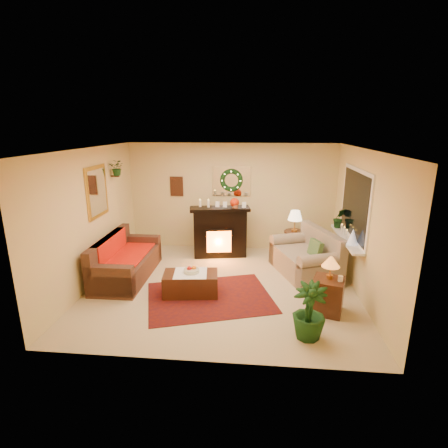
# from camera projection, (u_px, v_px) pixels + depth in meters

# --- Properties ---
(floor) EXTENTS (5.00, 5.00, 0.00)m
(floor) POSITION_uv_depth(u_px,v_px,m) (222.00, 286.00, 6.74)
(floor) COLOR beige
(floor) RESTS_ON ground
(ceiling) EXTENTS (5.00, 5.00, 0.00)m
(ceiling) POSITION_uv_depth(u_px,v_px,m) (222.00, 149.00, 6.03)
(ceiling) COLOR white
(ceiling) RESTS_ON ground
(wall_back) EXTENTS (5.00, 5.00, 0.00)m
(wall_back) POSITION_uv_depth(u_px,v_px,m) (231.00, 197.00, 8.54)
(wall_back) COLOR #EFD88C
(wall_back) RESTS_ON ground
(wall_front) EXTENTS (5.00, 5.00, 0.00)m
(wall_front) POSITION_uv_depth(u_px,v_px,m) (204.00, 270.00, 4.23)
(wall_front) COLOR #EFD88C
(wall_front) RESTS_ON ground
(wall_left) EXTENTS (4.50, 4.50, 0.00)m
(wall_left) POSITION_uv_depth(u_px,v_px,m) (91.00, 218.00, 6.62)
(wall_left) COLOR #EFD88C
(wall_left) RESTS_ON ground
(wall_right) EXTENTS (4.50, 4.50, 0.00)m
(wall_right) POSITION_uv_depth(u_px,v_px,m) (363.00, 225.00, 6.16)
(wall_right) COLOR #EFD88C
(wall_right) RESTS_ON ground
(area_rug) EXTENTS (2.55, 2.20, 0.01)m
(area_rug) POSITION_uv_depth(u_px,v_px,m) (210.00, 297.00, 6.29)
(area_rug) COLOR maroon
(area_rug) RESTS_ON floor
(sofa) EXTENTS (0.89, 1.99, 0.85)m
(sofa) POSITION_uv_depth(u_px,v_px,m) (127.00, 257.00, 7.04)
(sofa) COLOR #4C3820
(sofa) RESTS_ON floor
(red_throw) EXTENTS (0.83, 1.35, 0.02)m
(red_throw) POSITION_uv_depth(u_px,v_px,m) (126.00, 254.00, 7.17)
(red_throw) COLOR #B92905
(red_throw) RESTS_ON sofa
(fireplace) EXTENTS (1.26, 0.59, 1.11)m
(fireplace) POSITION_uv_depth(u_px,v_px,m) (220.00, 234.00, 8.18)
(fireplace) COLOR #321B14
(fireplace) RESTS_ON floor
(poinsettia) EXTENTS (0.21, 0.21, 0.21)m
(poinsettia) POSITION_uv_depth(u_px,v_px,m) (235.00, 203.00, 7.94)
(poinsettia) COLOR red
(poinsettia) RESTS_ON fireplace
(mantel_candle_a) EXTENTS (0.06, 0.06, 0.17)m
(mantel_candle_a) POSITION_uv_depth(u_px,v_px,m) (200.00, 203.00, 8.04)
(mantel_candle_a) COLOR beige
(mantel_candle_a) RESTS_ON fireplace
(mantel_candle_b) EXTENTS (0.06, 0.06, 0.19)m
(mantel_candle_b) POSITION_uv_depth(u_px,v_px,m) (208.00, 204.00, 7.99)
(mantel_candle_b) COLOR #F2E9CB
(mantel_candle_b) RESTS_ON fireplace
(mantel_mirror) EXTENTS (0.92, 0.02, 0.72)m
(mantel_mirror) POSITION_uv_depth(u_px,v_px,m) (231.00, 181.00, 8.41)
(mantel_mirror) COLOR white
(mantel_mirror) RESTS_ON wall_back
(wreath) EXTENTS (0.55, 0.11, 0.55)m
(wreath) POSITION_uv_depth(u_px,v_px,m) (231.00, 180.00, 8.37)
(wreath) COLOR #194719
(wreath) RESTS_ON wall_back
(wall_art) EXTENTS (0.32, 0.03, 0.48)m
(wall_art) POSITION_uv_depth(u_px,v_px,m) (177.00, 186.00, 8.58)
(wall_art) COLOR #381E11
(wall_art) RESTS_ON wall_back
(gold_mirror) EXTENTS (0.03, 0.84, 1.00)m
(gold_mirror) POSITION_uv_depth(u_px,v_px,m) (97.00, 192.00, 6.78)
(gold_mirror) COLOR gold
(gold_mirror) RESTS_ON wall_left
(hanging_plant) EXTENTS (0.33, 0.28, 0.36)m
(hanging_plant) POSITION_uv_depth(u_px,v_px,m) (118.00, 175.00, 7.43)
(hanging_plant) COLOR #194719
(hanging_plant) RESTS_ON wall_left
(loveseat) EXTENTS (1.42, 1.82, 0.93)m
(loveseat) POSITION_uv_depth(u_px,v_px,m) (305.00, 255.00, 7.20)
(loveseat) COLOR tan
(loveseat) RESTS_ON floor
(window_frame) EXTENTS (0.03, 1.86, 1.36)m
(window_frame) POSITION_uv_depth(u_px,v_px,m) (355.00, 204.00, 6.62)
(window_frame) COLOR white
(window_frame) RESTS_ON wall_right
(window_glass) EXTENTS (0.02, 1.70, 1.22)m
(window_glass) POSITION_uv_depth(u_px,v_px,m) (354.00, 204.00, 6.62)
(window_glass) COLOR black
(window_glass) RESTS_ON wall_right
(window_sill) EXTENTS (0.22, 1.86, 0.04)m
(window_sill) POSITION_uv_depth(u_px,v_px,m) (346.00, 238.00, 6.81)
(window_sill) COLOR white
(window_sill) RESTS_ON wall_right
(mini_tree) EXTENTS (0.19, 0.19, 0.29)m
(mini_tree) POSITION_uv_depth(u_px,v_px,m) (353.00, 237.00, 6.35)
(mini_tree) COLOR silver
(mini_tree) RESTS_ON window_sill
(sill_plant) EXTENTS (0.30, 0.24, 0.55)m
(sill_plant) POSITION_uv_depth(u_px,v_px,m) (339.00, 219.00, 7.39)
(sill_plant) COLOR #154415
(sill_plant) RESTS_ON window_sill
(side_table_round) EXTENTS (0.62, 0.62, 0.65)m
(side_table_round) POSITION_uv_depth(u_px,v_px,m) (294.00, 245.00, 8.11)
(side_table_round) COLOR #462A0F
(side_table_round) RESTS_ON floor
(lamp_cream) EXTENTS (0.33, 0.33, 0.50)m
(lamp_cream) POSITION_uv_depth(u_px,v_px,m) (295.00, 222.00, 7.94)
(lamp_cream) COLOR #FFE9B5
(lamp_cream) RESTS_ON side_table_round
(end_table_square) EXTENTS (0.60, 0.60, 0.59)m
(end_table_square) POSITION_uv_depth(u_px,v_px,m) (327.00, 297.00, 5.75)
(end_table_square) COLOR #452F19
(end_table_square) RESTS_ON floor
(lamp_tiffany) EXTENTS (0.29, 0.29, 0.43)m
(lamp_tiffany) POSITION_uv_depth(u_px,v_px,m) (330.00, 269.00, 5.65)
(lamp_tiffany) COLOR orange
(lamp_tiffany) RESTS_ON end_table_square
(coffee_table) EXTENTS (1.04, 0.65, 0.41)m
(coffee_table) POSITION_uv_depth(u_px,v_px,m) (191.00, 283.00, 6.37)
(coffee_table) COLOR #43190D
(coffee_table) RESTS_ON floor
(fruit_bowl) EXTENTS (0.28, 0.28, 0.07)m
(fruit_bowl) POSITION_uv_depth(u_px,v_px,m) (192.00, 271.00, 6.33)
(fruit_bowl) COLOR beige
(fruit_bowl) RESTS_ON coffee_table
(floor_palm) EXTENTS (1.71, 1.71, 2.55)m
(floor_palm) POSITION_uv_depth(u_px,v_px,m) (309.00, 310.00, 4.99)
(floor_palm) COLOR #1E4A1B
(floor_palm) RESTS_ON floor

